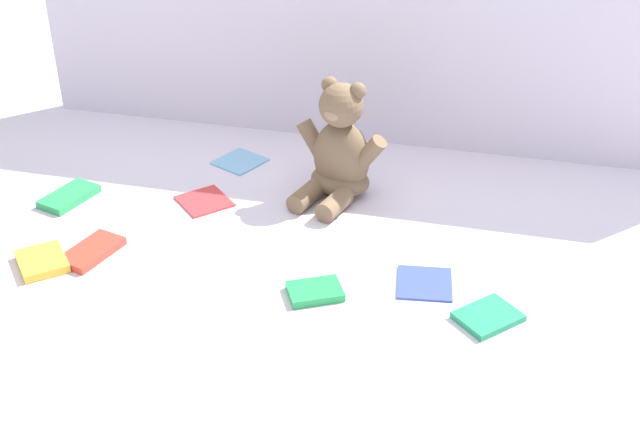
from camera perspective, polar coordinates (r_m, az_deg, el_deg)
name	(u,v)px	position (r m, az deg, el deg)	size (l,w,h in m)	color
ground_plane	(336,232)	(1.66, 1.11, -1.29)	(3.20, 3.20, 0.00)	silver
backdrop_drape	(381,28)	(1.93, 4.20, 12.63)	(1.68, 0.03, 0.56)	silver
teddy_bear	(339,153)	(1.75, 1.35, 4.17)	(0.21, 0.21, 0.26)	#7A6047
book_case_0	(204,200)	(1.77, -7.99, 0.91)	(0.10, 0.10, 0.01)	red
book_case_1	(315,291)	(1.48, -0.35, -5.39)	(0.07, 0.09, 0.01)	green
book_case_2	(69,197)	(1.84, -16.92, 1.13)	(0.07, 0.12, 0.02)	green
book_case_3	(488,317)	(1.45, 11.51, -6.99)	(0.08, 0.10, 0.01)	#259562
book_case_4	(92,251)	(1.64, -15.48, -2.53)	(0.07, 0.12, 0.02)	red
book_case_5	(425,282)	(1.52, 7.23, -4.73)	(0.10, 0.10, 0.01)	#3D50B9
book_case_6	(42,261)	(1.64, -18.62, -3.15)	(0.08, 0.10, 0.02)	yellow
book_case_7	(240,161)	(1.93, -5.56, 3.64)	(0.10, 0.10, 0.01)	#7AB8E6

